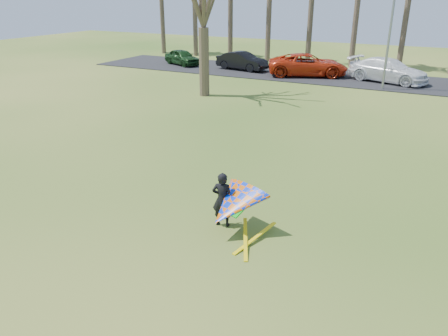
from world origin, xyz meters
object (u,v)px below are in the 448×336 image
at_px(streetlight, 394,21).
at_px(car_0, 182,57).
at_px(car_1, 242,61).
at_px(kite_flyer, 232,205).
at_px(car_2, 308,65).
at_px(car_3, 388,70).

xyz_separation_m(streetlight, car_0, (-17.92, 2.75, -3.73)).
relative_size(car_1, kite_flyer, 1.87).
xyz_separation_m(car_2, kite_flyer, (5.17, -24.23, -0.07)).
relative_size(car_0, car_1, 0.89).
distance_m(car_2, car_3, 5.97).
bearing_deg(kite_flyer, car_3, 88.15).
distance_m(streetlight, car_0, 18.51).
bearing_deg(car_3, streetlight, -157.40).
height_order(streetlight, car_1, streetlight).
bearing_deg(kite_flyer, car_2, 102.04).
distance_m(car_0, car_1, 5.96).
bearing_deg(car_3, car_0, 107.54).
xyz_separation_m(streetlight, kite_flyer, (-1.04, -21.73, -3.62)).
height_order(car_0, kite_flyer, kite_flyer).
bearing_deg(car_0, kite_flyer, -121.30).
distance_m(car_3, kite_flyer, 24.52).
bearing_deg(car_2, kite_flyer, 170.65).
relative_size(car_3, kite_flyer, 2.42).
relative_size(car_0, car_3, 0.69).
relative_size(car_1, car_2, 0.73).
relative_size(streetlight, car_0, 2.01).
xyz_separation_m(car_0, car_1, (5.96, -0.02, 0.06)).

